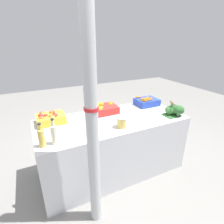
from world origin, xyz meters
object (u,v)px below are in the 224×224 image
at_px(broccoli_pile, 174,110).
at_px(juice_bottle_golden, 41,137).
at_px(support_pole, 92,121).
at_px(carrot_crate, 147,102).
at_px(orange_crate, 104,109).
at_px(juice_bottle_cloudy, 54,133).
at_px(pickle_jar, 122,122).
at_px(sparrow_bird, 172,103).
at_px(apple_crate, 50,118).

distance_m(broccoli_pile, juice_bottle_golden, 1.69).
xyz_separation_m(support_pole, carrot_crate, (1.20, 0.85, -0.28)).
bearing_deg(orange_crate, juice_bottle_cloudy, -145.45).
bearing_deg(orange_crate, carrot_crate, -0.61).
bearing_deg(orange_crate, support_pole, -118.96).
bearing_deg(broccoli_pile, juice_bottle_cloudy, -179.16).
xyz_separation_m(orange_crate, pickle_jar, (0.01, -0.49, 0.01)).
height_order(orange_crate, sparrow_bird, sparrow_bird).
bearing_deg(pickle_jar, orange_crate, 91.20).
height_order(support_pole, juice_bottle_cloudy, support_pole).
height_order(carrot_crate, sparrow_bird, sparrow_bird).
xyz_separation_m(pickle_jar, sparrow_bird, (0.78, 0.02, 0.11)).
bearing_deg(pickle_jar, juice_bottle_cloudy, -178.36).
relative_size(juice_bottle_golden, sparrow_bird, 1.86).
bearing_deg(sparrow_bird, pickle_jar, 106.13).
relative_size(orange_crate, pickle_jar, 2.60).
height_order(apple_crate, juice_bottle_golden, juice_bottle_golden).
relative_size(carrot_crate, broccoli_pile, 1.36).
distance_m(pickle_jar, sparrow_bird, 0.79).
bearing_deg(carrot_crate, apple_crate, 179.90).
bearing_deg(juice_bottle_golden, carrot_crate, 17.72).
relative_size(carrot_crate, juice_bottle_golden, 1.34).
xyz_separation_m(support_pole, juice_bottle_cloudy, (-0.28, 0.34, -0.22)).
bearing_deg(broccoli_pile, sparrow_bird, 146.82).
relative_size(apple_crate, carrot_crate, 1.00).
distance_m(orange_crate, pickle_jar, 0.49).
height_order(support_pole, broccoli_pile, support_pole).
bearing_deg(carrot_crate, pickle_jar, -145.70).
relative_size(apple_crate, juice_bottle_golden, 1.34).
xyz_separation_m(carrot_crate, broccoli_pile, (0.10, -0.49, 0.02)).
bearing_deg(carrot_crate, juice_bottle_cloudy, -160.96).
relative_size(support_pole, orange_crate, 6.75).
bearing_deg(juice_bottle_golden, broccoli_pile, 0.79).
bearing_deg(apple_crate, sparrow_bird, -17.09).
bearing_deg(support_pole, sparrow_bird, 16.87).
bearing_deg(broccoli_pile, carrot_crate, 101.48).
distance_m(broccoli_pile, juice_bottle_cloudy, 1.57).
xyz_separation_m(juice_bottle_golden, juice_bottle_cloudy, (0.12, 0.00, 0.01)).
bearing_deg(orange_crate, broccoli_pile, -30.94).
relative_size(support_pole, pickle_jar, 17.55).
bearing_deg(sparrow_bird, broccoli_pile, -108.80).
bearing_deg(sparrow_bird, carrot_crate, 22.31).
bearing_deg(broccoli_pile, juice_bottle_golden, -179.21).
bearing_deg(carrot_crate, juice_bottle_golden, -162.28).
height_order(orange_crate, juice_bottle_golden, juice_bottle_golden).
distance_m(apple_crate, juice_bottle_golden, 0.53).
xyz_separation_m(orange_crate, broccoli_pile, (0.82, -0.49, 0.02)).
distance_m(support_pole, orange_crate, 1.01).
xyz_separation_m(support_pole, pickle_jar, (0.48, 0.36, -0.27)).
relative_size(juice_bottle_cloudy, pickle_jar, 2.12).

